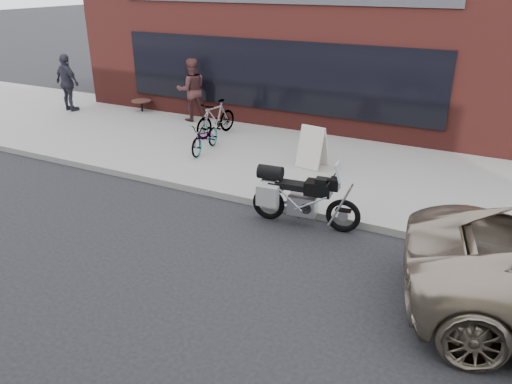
{
  "coord_description": "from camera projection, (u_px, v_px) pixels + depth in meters",
  "views": [
    {
      "loc": [
        4.29,
        -4.26,
        4.37
      ],
      "look_at": [
        0.61,
        2.93,
        0.85
      ],
      "focal_mm": 35.0,
      "sensor_mm": 36.0,
      "label": 1
    }
  ],
  "objects": [
    {
      "name": "bicycle_rear",
      "position": [
        216.0,
        118.0,
        14.13
      ],
      "size": [
        0.71,
        1.7,
        0.99
      ],
      "primitive_type": "imported",
      "rotation": [
        0.0,
        0.0,
        -0.15
      ],
      "color": "gray",
      "rests_on": "near_sidewalk"
    },
    {
      "name": "storefront",
      "position": [
        329.0,
        38.0,
        18.37
      ],
      "size": [
        14.0,
        10.07,
        4.5
      ],
      "color": "#5D221E",
      "rests_on": "ground"
    },
    {
      "name": "cafe_patron_right",
      "position": [
        68.0,
        83.0,
        16.55
      ],
      "size": [
        1.16,
        0.63,
        1.88
      ],
      "primitive_type": "imported",
      "rotation": [
        0.0,
        0.0,
        2.98
      ],
      "color": "#30313E",
      "rests_on": "near_sidewalk"
    },
    {
      "name": "ground",
      "position": [
        122.0,
        313.0,
        7.02
      ],
      "size": [
        120.0,
        120.0,
        0.0
      ],
      "primitive_type": "plane",
      "color": "black",
      "rests_on": "ground"
    },
    {
      "name": "sandwich_sign",
      "position": [
        313.0,
        146.0,
        11.82
      ],
      "size": [
        0.69,
        0.65,
        0.99
      ],
      "rotation": [
        0.0,
        0.0,
        -0.15
      ],
      "color": "beige",
      "rests_on": "near_sidewalk"
    },
    {
      "name": "near_sidewalk",
      "position": [
        307.0,
        159.0,
        12.7
      ],
      "size": [
        44.0,
        6.0,
        0.15
      ],
      "primitive_type": "cube",
      "color": "gray",
      "rests_on": "ground"
    },
    {
      "name": "cafe_patron_left",
      "position": [
        192.0,
        90.0,
        15.43
      ],
      "size": [
        1.17,
        1.17,
        1.92
      ],
      "primitive_type": "imported",
      "rotation": [
        0.0,
        0.0,
        3.9
      ],
      "color": "#4C2828",
      "rests_on": "near_sidewalk"
    },
    {
      "name": "cafe_table",
      "position": [
        141.0,
        101.0,
        16.68
      ],
      "size": [
        0.66,
        0.66,
        0.38
      ],
      "color": "black",
      "rests_on": "near_sidewalk"
    },
    {
      "name": "bicycle_front",
      "position": [
        205.0,
        137.0,
        12.85
      ],
      "size": [
        0.72,
        1.55,
        0.79
      ],
      "primitive_type": "imported",
      "rotation": [
        0.0,
        0.0,
        0.13
      ],
      "color": "gray",
      "rests_on": "near_sidewalk"
    },
    {
      "name": "motorcycle",
      "position": [
        298.0,
        197.0,
        9.31
      ],
      "size": [
        2.11,
        0.81,
        1.33
      ],
      "rotation": [
        0.0,
        0.0,
        0.1
      ],
      "color": "black",
      "rests_on": "ground"
    }
  ]
}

